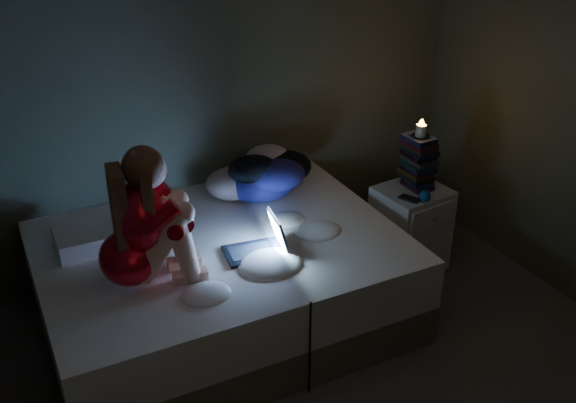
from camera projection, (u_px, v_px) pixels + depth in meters
wall_back at (220, 80)px, 4.36m from camera, size 3.60×0.02×2.60m
bed at (222, 281)px, 4.04m from camera, size 2.11×1.58×0.58m
pillow at (92, 238)px, 3.82m from camera, size 0.41×0.29×0.12m
woman at (125, 220)px, 3.33m from camera, size 0.52×0.37×0.78m
laptop at (254, 235)px, 3.73m from camera, size 0.38×0.29×0.25m
clothes_pile at (261, 173)px, 4.38m from camera, size 0.59×0.50×0.33m
nightstand at (410, 228)px, 4.61m from camera, size 0.50×0.45×0.61m
book_stack at (418, 163)px, 4.43m from camera, size 0.19×0.25×0.35m
candle at (421, 134)px, 4.33m from camera, size 0.07×0.07×0.08m
phone at (407, 198)px, 4.34m from camera, size 0.11×0.16×0.01m
blue_orb at (422, 196)px, 4.29m from camera, size 0.08×0.08×0.08m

